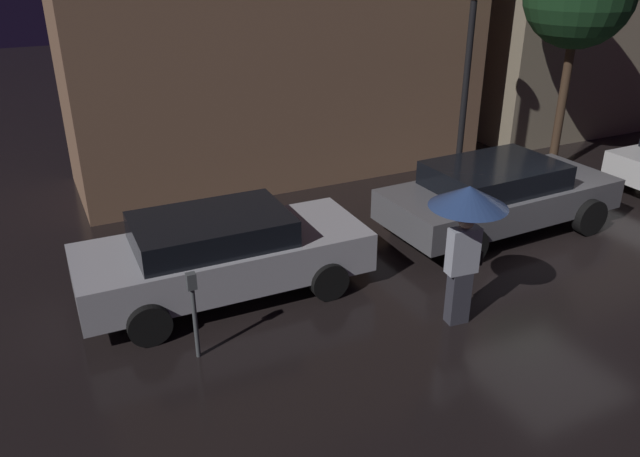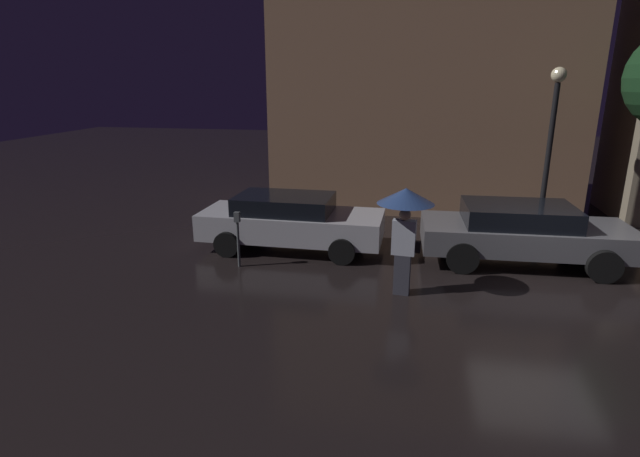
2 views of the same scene
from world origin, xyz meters
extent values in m
plane|color=black|center=(0.00, 0.00, 0.00)|extent=(60.00, 60.00, 0.00)
cube|color=gray|center=(6.93, 6.50, 3.26)|extent=(7.50, 3.00, 6.52)
cube|color=#B7B7BF|center=(-5.58, 1.47, 0.62)|extent=(4.41, 1.74, 0.63)
cube|color=black|center=(-5.76, 1.47, 1.13)|extent=(2.30, 1.51, 0.41)
cylinder|color=black|center=(-4.22, 2.32, 0.30)|extent=(0.60, 0.22, 0.60)
cylinder|color=black|center=(-4.22, 0.63, 0.30)|extent=(0.60, 0.22, 0.60)
cylinder|color=black|center=(-6.95, 2.32, 0.30)|extent=(0.60, 0.22, 0.60)
cylinder|color=black|center=(-6.95, 0.63, 0.30)|extent=(0.60, 0.22, 0.60)
cube|color=slate|center=(-0.20, 1.51, 0.63)|extent=(4.59, 2.00, 0.56)
cube|color=black|center=(-0.38, 1.51, 1.13)|extent=(2.41, 1.70, 0.43)
cylinder|color=black|center=(1.20, 2.43, 0.35)|extent=(0.69, 0.22, 0.69)
cylinder|color=black|center=(1.20, 0.59, 0.35)|extent=(0.69, 0.22, 0.69)
cylinder|color=black|center=(-1.61, 2.43, 0.35)|extent=(0.69, 0.22, 0.69)
cylinder|color=black|center=(-1.61, 0.59, 0.35)|extent=(0.69, 0.22, 0.69)
cylinder|color=black|center=(4.11, 2.20, 0.33)|extent=(0.65, 0.22, 0.65)
cube|color=#383842|center=(-2.85, -0.75, 0.41)|extent=(0.32, 0.23, 0.81)
cube|color=#B2B7C6|center=(-2.85, -0.75, 1.15)|extent=(0.46, 0.25, 0.68)
sphere|color=tan|center=(-2.85, -0.75, 1.60)|extent=(0.22, 0.22, 0.22)
cylinder|color=black|center=(-2.85, -0.75, 1.41)|extent=(0.02, 0.02, 0.79)
cone|color=navy|center=(-2.85, -0.75, 1.95)|extent=(1.07, 1.07, 0.29)
cube|color=black|center=(-2.60, -0.75, 0.98)|extent=(0.17, 0.12, 0.22)
cylinder|color=#4C5154|center=(-6.45, 0.05, 0.52)|extent=(0.06, 0.06, 1.04)
cube|color=#4C5154|center=(-6.45, 0.05, 1.15)|extent=(0.12, 0.10, 0.22)
cylinder|color=black|center=(0.66, 3.87, 1.97)|extent=(0.14, 0.14, 3.93)
cylinder|color=#473323|center=(3.22, 3.55, 1.51)|extent=(0.20, 0.20, 3.03)
camera|label=1|loc=(-7.96, -6.79, 5.03)|focal=35.00mm
camera|label=2|loc=(-2.72, -9.85, 4.02)|focal=28.00mm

